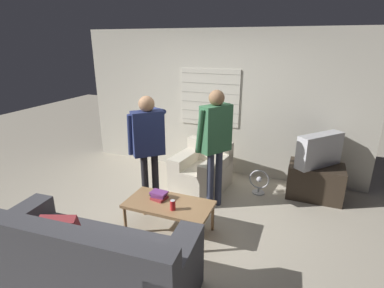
{
  "coord_description": "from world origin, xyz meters",
  "views": [
    {
      "loc": [
        1.53,
        -3.07,
        2.34
      ],
      "look_at": [
        0.1,
        0.54,
        1.0
      ],
      "focal_mm": 28.0,
      "sensor_mm": 36.0,
      "label": 1
    }
  ],
  "objects_px": {
    "book_stack": "(159,195)",
    "soda_can": "(173,205)",
    "armchair_beige": "(202,170)",
    "spare_remote": "(154,194)",
    "person_left_standing": "(148,139)",
    "tv": "(319,150)",
    "coffee_table": "(169,206)",
    "person_right_standing": "(215,135)",
    "floor_fan": "(259,182)",
    "couch_blue": "(89,263)"
  },
  "relations": [
    {
      "from": "armchair_beige",
      "to": "person_right_standing",
      "type": "distance_m",
      "value": 1.03
    },
    {
      "from": "person_left_standing",
      "to": "floor_fan",
      "type": "xyz_separation_m",
      "value": [
        1.42,
        0.99,
        -0.86
      ]
    },
    {
      "from": "person_left_standing",
      "to": "spare_remote",
      "type": "height_order",
      "value": "person_left_standing"
    },
    {
      "from": "spare_remote",
      "to": "floor_fan",
      "type": "relative_size",
      "value": 0.34
    },
    {
      "from": "armchair_beige",
      "to": "coffee_table",
      "type": "height_order",
      "value": "armchair_beige"
    },
    {
      "from": "couch_blue",
      "to": "spare_remote",
      "type": "relative_size",
      "value": 15.22
    },
    {
      "from": "armchair_beige",
      "to": "spare_remote",
      "type": "distance_m",
      "value": 1.26
    },
    {
      "from": "floor_fan",
      "to": "armchair_beige",
      "type": "bearing_deg",
      "value": -173.56
    },
    {
      "from": "person_left_standing",
      "to": "book_stack",
      "type": "relative_size",
      "value": 7.53
    },
    {
      "from": "coffee_table",
      "to": "book_stack",
      "type": "bearing_deg",
      "value": 160.11
    },
    {
      "from": "book_stack",
      "to": "soda_can",
      "type": "bearing_deg",
      "value": -33.31
    },
    {
      "from": "spare_remote",
      "to": "armchair_beige",
      "type": "bearing_deg",
      "value": 99.48
    },
    {
      "from": "person_right_standing",
      "to": "spare_remote",
      "type": "xyz_separation_m",
      "value": [
        -0.61,
        -0.7,
        -0.68
      ]
    },
    {
      "from": "person_left_standing",
      "to": "soda_can",
      "type": "xyz_separation_m",
      "value": [
        0.64,
        -0.6,
        -0.58
      ]
    },
    {
      "from": "coffee_table",
      "to": "spare_remote",
      "type": "xyz_separation_m",
      "value": [
        -0.28,
        0.13,
        0.05
      ]
    },
    {
      "from": "coffee_table",
      "to": "tv",
      "type": "bearing_deg",
      "value": 44.21
    },
    {
      "from": "tv",
      "to": "book_stack",
      "type": "xyz_separation_m",
      "value": [
        -1.88,
        -1.61,
        -0.32
      ]
    },
    {
      "from": "person_left_standing",
      "to": "spare_remote",
      "type": "distance_m",
      "value": 0.76
    },
    {
      "from": "person_right_standing",
      "to": "spare_remote",
      "type": "relative_size",
      "value": 12.76
    },
    {
      "from": "person_right_standing",
      "to": "coffee_table",
      "type": "bearing_deg",
      "value": -168.72
    },
    {
      "from": "spare_remote",
      "to": "person_right_standing",
      "type": "bearing_deg",
      "value": 69.43
    },
    {
      "from": "book_stack",
      "to": "soda_can",
      "type": "distance_m",
      "value": 0.33
    },
    {
      "from": "person_right_standing",
      "to": "couch_blue",
      "type": "bearing_deg",
      "value": -164.3
    },
    {
      "from": "person_left_standing",
      "to": "floor_fan",
      "type": "distance_m",
      "value": 1.94
    },
    {
      "from": "person_right_standing",
      "to": "book_stack",
      "type": "bearing_deg",
      "value": -179.75
    },
    {
      "from": "person_right_standing",
      "to": "floor_fan",
      "type": "distance_m",
      "value": 1.24
    },
    {
      "from": "armchair_beige",
      "to": "spare_remote",
      "type": "bearing_deg",
      "value": 87.15
    },
    {
      "from": "floor_fan",
      "to": "coffee_table",
      "type": "bearing_deg",
      "value": -121.35
    },
    {
      "from": "coffee_table",
      "to": "person_left_standing",
      "type": "height_order",
      "value": "person_left_standing"
    },
    {
      "from": "person_left_standing",
      "to": "spare_remote",
      "type": "xyz_separation_m",
      "value": [
        0.25,
        -0.35,
        -0.63
      ]
    },
    {
      "from": "armchair_beige",
      "to": "soda_can",
      "type": "relative_size",
      "value": 7.54
    },
    {
      "from": "person_right_standing",
      "to": "soda_can",
      "type": "distance_m",
      "value": 1.16
    },
    {
      "from": "floor_fan",
      "to": "soda_can",
      "type": "bearing_deg",
      "value": -116.16
    },
    {
      "from": "person_left_standing",
      "to": "soda_can",
      "type": "distance_m",
      "value": 1.05
    },
    {
      "from": "couch_blue",
      "to": "coffee_table",
      "type": "xyz_separation_m",
      "value": [
        0.29,
        1.17,
        0.04
      ]
    },
    {
      "from": "spare_remote",
      "to": "tv",
      "type": "bearing_deg",
      "value": 58.05
    },
    {
      "from": "armchair_beige",
      "to": "couch_blue",
      "type": "bearing_deg",
      "value": 92.36
    },
    {
      "from": "coffee_table",
      "to": "soda_can",
      "type": "distance_m",
      "value": 0.2
    },
    {
      "from": "couch_blue",
      "to": "person_right_standing",
      "type": "xyz_separation_m",
      "value": [
        0.62,
        2.0,
        0.77
      ]
    },
    {
      "from": "coffee_table",
      "to": "tv",
      "type": "relative_size",
      "value": 1.52
    },
    {
      "from": "armchair_beige",
      "to": "coffee_table",
      "type": "xyz_separation_m",
      "value": [
        0.04,
        -1.36,
        0.07
      ]
    },
    {
      "from": "book_stack",
      "to": "floor_fan",
      "type": "distance_m",
      "value": 1.78
    },
    {
      "from": "spare_remote",
      "to": "floor_fan",
      "type": "bearing_deg",
      "value": 69.15
    },
    {
      "from": "couch_blue",
      "to": "person_right_standing",
      "type": "bearing_deg",
      "value": 69.14
    },
    {
      "from": "coffee_table",
      "to": "soda_can",
      "type": "bearing_deg",
      "value": -47.42
    },
    {
      "from": "coffee_table",
      "to": "person_left_standing",
      "type": "xyz_separation_m",
      "value": [
        -0.53,
        0.48,
        0.68
      ]
    },
    {
      "from": "soda_can",
      "to": "armchair_beige",
      "type": "bearing_deg",
      "value": 95.92
    },
    {
      "from": "armchair_beige",
      "to": "person_left_standing",
      "type": "relative_size",
      "value": 0.57
    },
    {
      "from": "person_left_standing",
      "to": "book_stack",
      "type": "distance_m",
      "value": 0.81
    },
    {
      "from": "armchair_beige",
      "to": "soda_can",
      "type": "bearing_deg",
      "value": 103.92
    }
  ]
}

